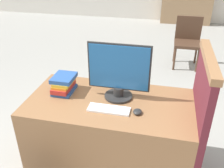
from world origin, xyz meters
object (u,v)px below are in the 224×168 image
object	(u,v)px
monitor	(119,73)
mouse	(137,112)
keyboard	(109,109)
book_stack	(64,84)
far_chair	(188,39)

from	to	relation	value
monitor	mouse	xyz separation A→B (m)	(0.20, -0.21, -0.22)
keyboard	book_stack	xyz separation A→B (m)	(-0.46, 0.20, 0.07)
book_stack	keyboard	bearing A→B (deg)	-23.56
keyboard	far_chair	size ratio (longest dim) A/B	0.40
book_stack	mouse	bearing A→B (deg)	-15.81
far_chair	book_stack	bearing A→B (deg)	-68.69
mouse	far_chair	bearing A→B (deg)	79.28
keyboard	book_stack	size ratio (longest dim) A/B	1.36
mouse	book_stack	xyz separation A→B (m)	(-0.69, 0.20, 0.06)
keyboard	far_chair	xyz separation A→B (m)	(0.75, 2.77, -0.26)
monitor	mouse	bearing A→B (deg)	-47.49
mouse	far_chair	size ratio (longest dim) A/B	0.10
book_stack	far_chair	world-z (taller)	book_stack
monitor	mouse	size ratio (longest dim) A/B	6.36
far_chair	mouse	bearing A→B (deg)	-54.07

